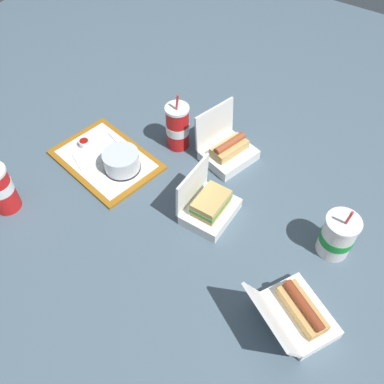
# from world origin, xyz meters

# --- Properties ---
(ground_plane) EXTENTS (3.20, 3.20, 0.00)m
(ground_plane) POSITION_xyz_m (0.00, 0.00, 0.00)
(ground_plane) COLOR #4C6070
(food_tray) EXTENTS (0.41, 0.33, 0.01)m
(food_tray) POSITION_xyz_m (-0.36, 0.01, 0.01)
(food_tray) COLOR #A56619
(food_tray) RESTS_ON ground_plane
(cake_container) EXTENTS (0.13, 0.13, 0.07)m
(cake_container) POSITION_xyz_m (-0.28, 0.01, 0.05)
(cake_container) COLOR black
(cake_container) RESTS_ON food_tray
(ketchup_cup) EXTENTS (0.04, 0.04, 0.02)m
(ketchup_cup) POSITION_xyz_m (-0.47, 0.02, 0.03)
(ketchup_cup) COLOR white
(ketchup_cup) RESTS_ON food_tray
(napkin_stack) EXTENTS (0.13, 0.13, 0.00)m
(napkin_stack) POSITION_xyz_m (-0.41, -0.01, 0.02)
(napkin_stack) COLOR white
(napkin_stack) RESTS_ON food_tray
(plastic_fork) EXTENTS (0.11, 0.05, 0.00)m
(plastic_fork) POSITION_xyz_m (-0.39, 0.11, 0.02)
(plastic_fork) COLOR white
(plastic_fork) RESTS_ON food_tray
(clamshell_hotdog_front) EXTENTS (0.27, 0.28, 0.16)m
(clamshell_hotdog_front) POSITION_xyz_m (0.46, -0.16, 0.04)
(clamshell_hotdog_front) COLOR white
(clamshell_hotdog_front) RESTS_ON ground_plane
(clamshell_hotdog_right) EXTENTS (0.20, 0.21, 0.19)m
(clamshell_hotdog_right) POSITION_xyz_m (-0.00, 0.27, 0.04)
(clamshell_hotdog_right) COLOR white
(clamshell_hotdog_right) RESTS_ON ground_plane
(clamshell_sandwich_corner) EXTENTS (0.15, 0.17, 0.18)m
(clamshell_sandwich_corner) POSITION_xyz_m (0.08, 0.02, 0.04)
(clamshell_sandwich_corner) COLOR white
(clamshell_sandwich_corner) RESTS_ON ground_plane
(soda_cup_right) EXTENTS (0.09, 0.09, 0.24)m
(soda_cup_right) POSITION_xyz_m (-0.19, 0.23, 0.09)
(soda_cup_right) COLOR red
(soda_cup_right) RESTS_ON ground_plane
(soda_cup_back) EXTENTS (0.10, 0.10, 0.21)m
(soda_cup_back) POSITION_xyz_m (0.46, 0.11, 0.07)
(soda_cup_back) COLOR white
(soda_cup_back) RESTS_ON ground_plane
(soda_cup_corner) EXTENTS (0.09, 0.09, 0.23)m
(soda_cup_corner) POSITION_xyz_m (-0.49, -0.32, 0.09)
(soda_cup_corner) COLOR red
(soda_cup_corner) RESTS_ON ground_plane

